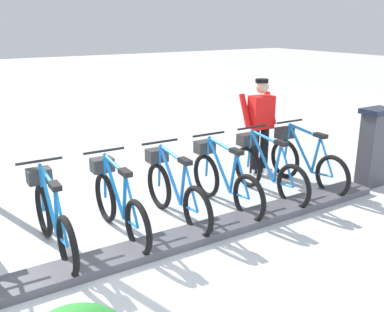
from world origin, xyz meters
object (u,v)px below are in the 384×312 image
(bike_docked_5, at_px, (52,217))
(worker_near_rack, at_px, (260,123))
(bike_docked_1, at_px, (266,169))
(bike_docked_4, at_px, (118,202))
(bike_docked_0, at_px, (304,160))
(bike_docked_3, at_px, (174,190))
(payment_kiosk, at_px, (374,146))
(bike_docked_2, at_px, (223,179))

(bike_docked_5, distance_m, worker_near_rack, 3.96)
(bike_docked_1, relative_size, bike_docked_4, 1.00)
(bike_docked_0, distance_m, bike_docked_3, 2.43)
(payment_kiosk, height_order, bike_docked_3, payment_kiosk)
(bike_docked_2, xyz_separation_m, bike_docked_5, (0.00, 2.43, 0.00))
(bike_docked_2, relative_size, bike_docked_4, 1.00)
(bike_docked_1, distance_m, bike_docked_3, 1.62)
(bike_docked_1, relative_size, bike_docked_3, 1.00)
(bike_docked_4, distance_m, bike_docked_5, 0.81)
(bike_docked_3, xyz_separation_m, bike_docked_4, (0.00, 0.81, 0.00))
(bike_docked_1, xyz_separation_m, bike_docked_2, (0.00, 0.81, 0.00))
(payment_kiosk, height_order, bike_docked_1, payment_kiosk)
(bike_docked_5, bearing_deg, bike_docked_4, -90.00)
(bike_docked_2, bearing_deg, bike_docked_4, 90.00)
(payment_kiosk, bearing_deg, bike_docked_2, 77.42)
(bike_docked_3, height_order, bike_docked_4, same)
(payment_kiosk, distance_m, bike_docked_3, 3.43)
(bike_docked_1, distance_m, bike_docked_2, 0.81)
(bike_docked_5, height_order, worker_near_rack, worker_near_rack)
(bike_docked_3, distance_m, bike_docked_4, 0.81)
(bike_docked_4, bearing_deg, bike_docked_5, 90.00)
(bike_docked_2, height_order, bike_docked_3, same)
(bike_docked_0, bearing_deg, bike_docked_1, 90.00)
(bike_docked_0, xyz_separation_m, bike_docked_4, (0.00, 3.24, 0.00))
(bike_docked_4, bearing_deg, bike_docked_0, -90.00)
(payment_kiosk, distance_m, bike_docked_5, 5.03)
(payment_kiosk, relative_size, bike_docked_1, 0.74)
(payment_kiosk, height_order, bike_docked_0, payment_kiosk)
(bike_docked_5, relative_size, worker_near_rack, 1.04)
(bike_docked_3, xyz_separation_m, bike_docked_5, (0.00, 1.62, 0.00))
(bike_docked_0, xyz_separation_m, bike_docked_2, (0.00, 1.62, 0.00))
(payment_kiosk, distance_m, bike_docked_1, 1.86)
(bike_docked_3, distance_m, bike_docked_5, 1.62)
(bike_docked_1, height_order, bike_docked_5, same)
(bike_docked_4, bearing_deg, bike_docked_1, -90.00)
(bike_docked_4, xyz_separation_m, worker_near_rack, (0.87, -3.03, 0.48))
(bike_docked_5, bearing_deg, bike_docked_1, -90.00)
(bike_docked_4, relative_size, bike_docked_5, 1.00)
(payment_kiosk, distance_m, bike_docked_2, 2.64)
(bike_docked_1, bearing_deg, bike_docked_4, 90.00)
(payment_kiosk, relative_size, bike_docked_5, 0.74)
(bike_docked_3, height_order, worker_near_rack, worker_near_rack)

